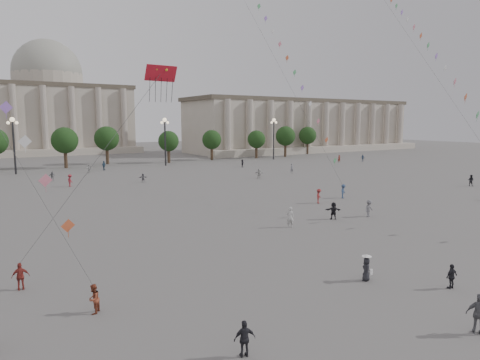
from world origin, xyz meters
TOP-DOWN VIEW (x-y plane):
  - ground at (0.00, 0.00)m, footprint 360.00×360.00m
  - hall_east at (75.00, 93.89)m, footprint 84.00×26.22m
  - hall_central at (0.00, 129.22)m, footprint 48.30×34.30m
  - tree_row at (0.00, 78.00)m, footprint 137.12×5.12m
  - lamp_post_mid_west at (-15.00, 70.00)m, footprint 2.00×0.90m
  - lamp_post_mid_east at (15.00, 70.00)m, footprint 2.00×0.90m
  - lamp_post_far_east at (45.00, 70.00)m, footprint 2.00×0.90m
  - person_crowd_0 at (0.82, 68.00)m, footprint 1.17×1.08m
  - person_crowd_3 at (9.19, 10.93)m, footprint 1.66×1.29m
  - person_crowd_4 at (-2.70, 65.45)m, footprint 1.55×1.10m
  - person_crowd_6 at (13.12, 9.79)m, footprint 1.24×0.83m
  - person_crowd_7 at (20.52, 40.88)m, footprint 1.61×1.26m
  - person_crowd_8 at (13.76, 18.15)m, footprint 1.31×1.19m
  - person_crowd_9 at (27.91, 58.09)m, footprint 1.36×1.53m
  - person_crowd_12 at (1.70, 46.79)m, footprint 1.43×0.65m
  - person_crowd_13 at (3.41, 10.67)m, footprint 0.84×0.78m
  - person_crowd_15 at (43.17, 16.39)m, footprint 0.85×0.99m
  - person_crowd_16 at (-10.62, 56.42)m, footprint 0.96×0.44m
  - person_crowd_17 at (-9.26, 48.22)m, footprint 0.99×1.36m
  - person_crowd_18 at (30.06, 43.70)m, footprint 0.73×0.50m
  - person_crowd_20 at (53.59, 54.87)m, footprint 0.80×0.72m
  - person_crowd_21 at (60.00, 53.33)m, footprint 0.87×1.09m
  - tourist_0 at (-19.47, 7.11)m, footprint 0.99×0.47m
  - tourist_1 at (-12.16, -5.91)m, footprint 1.00×0.62m
  - tourist_3 at (-1.84, -10.00)m, footprint 1.05×1.19m
  - tourist_4 at (2.24, -6.10)m, footprint 0.89×0.42m
  - kite_flyer_0 at (-16.57, 1.65)m, footprint 0.92×0.95m
  - kite_flyer_1 at (18.83, 19.11)m, footprint 1.35×1.17m
  - hat_person at (-1.07, -2.57)m, footprint 0.85×0.72m
  - dragon_kite at (-10.35, 7.56)m, footprint 5.73×0.68m
  - kite_train_east at (32.13, 20.25)m, footprint 31.27×46.60m

SIDE VIEW (x-z plane):
  - ground at x=0.00m, z-range 0.00..0.00m
  - person_crowd_12 at x=1.70m, z-range 0.00..1.48m
  - tourist_4 at x=2.24m, z-range 0.00..1.49m
  - kite_flyer_0 at x=-16.57m, z-range 0.00..1.55m
  - tourist_1 at x=-12.16m, z-range 0.00..1.60m
  - hat_person at x=-1.07m, z-range -0.04..1.65m
  - person_crowd_16 at x=-10.62m, z-range 0.00..1.61m
  - person_crowd_4 at x=-2.70m, z-range 0.00..1.61m
  - tourist_0 at x=-19.47m, z-range 0.00..1.64m
  - person_crowd_9 at x=27.91m, z-range 0.00..1.68m
  - person_crowd_7 at x=20.52m, z-range 0.00..1.71m
  - person_crowd_21 at x=60.00m, z-range 0.00..1.74m
  - person_crowd_3 at x=9.19m, z-range 0.00..1.75m
  - person_crowd_15 at x=43.17m, z-range 0.00..1.75m
  - person_crowd_8 at x=13.76m, z-range 0.00..1.77m
  - person_crowd_6 at x=13.12m, z-range 0.00..1.78m
  - kite_flyer_1 at x=18.83m, z-range 0.00..1.81m
  - person_crowd_20 at x=53.59m, z-range 0.00..1.83m
  - person_crowd_17 at x=-9.26m, z-range 0.00..1.89m
  - person_crowd_0 at x=0.82m, z-range 0.00..1.92m
  - person_crowd_18 at x=30.06m, z-range 0.00..1.92m
  - tourist_3 at x=-1.84m, z-range 0.00..1.93m
  - person_crowd_13 at x=3.41m, z-range 0.00..1.93m
  - tree_row at x=0.00m, z-range 1.39..9.39m
  - lamp_post_mid_west at x=-15.00m, z-range 2.03..12.68m
  - lamp_post_mid_east at x=15.00m, z-range 2.03..12.68m
  - lamp_post_far_east at x=45.00m, z-range 2.03..12.68m
  - hall_east at x=75.00m, z-range -0.17..17.03m
  - dragon_kite at x=-10.35m, z-range 4.93..19.60m
  - hall_central at x=0.00m, z-range -3.52..31.98m
  - kite_train_east at x=32.13m, z-range -11.96..57.66m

